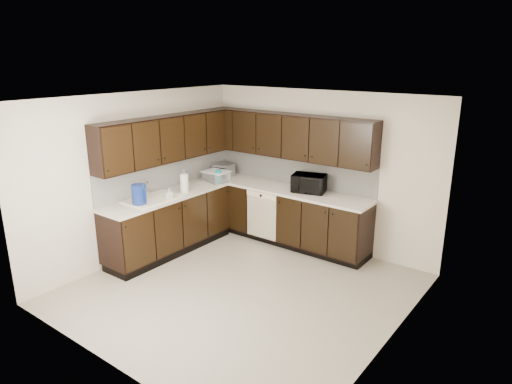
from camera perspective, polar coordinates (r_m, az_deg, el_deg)
floor at (r=6.23m, az=-1.86°, el=-12.05°), size 4.00×4.00×0.00m
ceiling at (r=5.49m, az=-2.11°, el=11.49°), size 4.00×4.00×0.00m
wall_back at (r=7.34m, az=7.89°, el=2.77°), size 4.00×0.02×2.50m
wall_left at (r=7.12m, az=-14.60°, el=1.95°), size 0.02×4.00×2.50m
wall_right at (r=4.81m, az=16.98°, el=-5.37°), size 0.02×4.00×2.50m
wall_front at (r=4.47m, az=-18.44°, el=-7.24°), size 4.00×0.02×2.50m
lower_cabinets at (r=7.43m, az=-2.58°, el=-3.68°), size 3.00×2.80×0.90m
countertop at (r=7.27m, az=-2.66°, el=0.07°), size 3.03×2.83×0.04m
backsplash at (r=7.48m, az=-2.89°, el=2.62°), size 3.00×2.80×0.48m
upper_cabinets at (r=7.20m, az=-2.84°, el=6.87°), size 3.00×2.80×0.70m
dishwasher at (r=7.43m, az=0.71°, el=-2.57°), size 0.58×0.04×0.78m
sink at (r=6.98m, az=-12.82°, el=-1.39°), size 0.54×0.82×0.42m
microwave at (r=7.17m, az=6.61°, el=1.09°), size 0.59×0.47×0.28m
soap_bottle_a at (r=6.89m, az=-10.78°, el=-0.25°), size 0.08×0.08×0.17m
soap_bottle_b at (r=7.60m, az=-8.96°, el=1.80°), size 0.11×0.11×0.26m
toaster_oven at (r=8.12m, az=-4.11°, el=2.77°), size 0.37×0.28×0.22m
storage_bin at (r=7.80m, az=-5.00°, el=1.98°), size 0.50×0.43×0.17m
blue_pitcher at (r=6.70m, az=-14.43°, el=-0.36°), size 0.27×0.27×0.31m
teal_tumbler at (r=7.68m, az=-4.71°, el=1.95°), size 0.12×0.12×0.22m
paper_towel_roll at (r=7.21m, az=-8.96°, el=1.10°), size 0.15×0.15×0.29m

